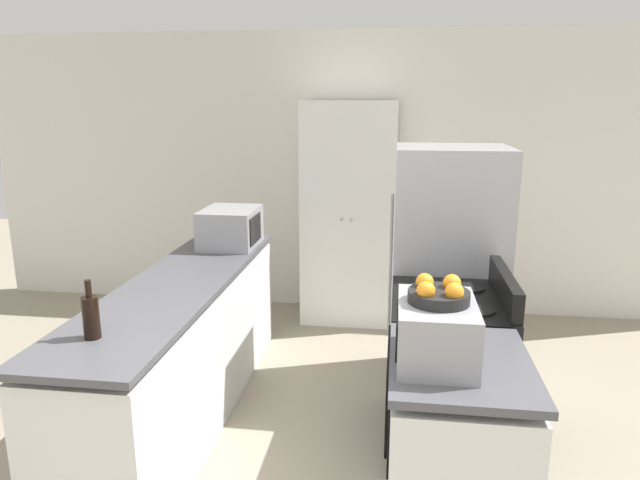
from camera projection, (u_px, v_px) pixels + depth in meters
wall_back at (343, 174)px, 5.38m from camera, size 7.00×0.06×2.60m
counter_left at (183, 351)px, 3.60m from camera, size 0.60×2.57×0.90m
counter_right at (455, 457)px, 2.52m from camera, size 0.60×0.76×0.90m
pantry_cabinet at (349, 213)px, 5.13m from camera, size 0.82×0.57×1.98m
stove at (446, 371)px, 3.27m from camera, size 0.66×0.77×1.06m
refrigerator at (447, 270)px, 3.93m from camera, size 0.77×0.70×1.68m
microwave at (231, 227)px, 4.31m from camera, size 0.41×0.49×0.28m
wine_bottle at (91, 316)px, 2.61m from camera, size 0.08×0.08×0.28m
toaster_oven at (436, 331)px, 2.39m from camera, size 0.33×0.46×0.26m
fruit_bowl at (439, 293)px, 2.35m from camera, size 0.25×0.25×0.11m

